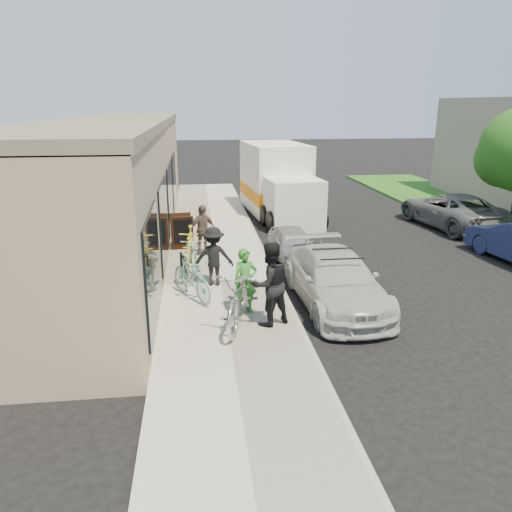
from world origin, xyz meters
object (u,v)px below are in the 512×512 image
tandem_bike (242,295)px  cruiser_bike_a (192,278)px  sandwich_board (182,232)px  sedan_white (335,280)px  moving_truck (278,184)px  cruiser_bike_c (190,247)px  bystander_b (202,230)px  far_car_gray (451,210)px  man_standing (269,284)px  sedan_silver (292,244)px  woman_rider (245,281)px  cruiser_bike_b (193,253)px  bike_rack (183,268)px  bystander_a (214,256)px

tandem_bike → cruiser_bike_a: tandem_bike is taller
sandwich_board → sedan_white: size_ratio=0.25×
moving_truck → cruiser_bike_c: size_ratio=3.40×
bystander_b → far_car_gray: bearing=-12.6°
tandem_bike → man_standing: (0.57, -0.12, 0.27)m
sedan_silver → far_car_gray: (7.08, 3.58, 0.16)m
woman_rider → cruiser_bike_c: 3.87m
sandwich_board → sedan_white: (3.76, -4.88, -0.08)m
sedan_white → cruiser_bike_a: bearing=170.6°
woman_rider → cruiser_bike_a: 1.57m
cruiser_bike_b → cruiser_bike_c: size_ratio=1.01×
man_standing → bystander_b: size_ratio=1.15×
sandwich_board → man_standing: size_ratio=0.62×
far_car_gray → tandem_bike: bearing=35.4°
tandem_bike → bystander_b: size_ratio=1.53×
far_car_gray → cruiser_bike_b: 11.18m
bike_rack → sandwich_board: 3.70m
bystander_a → cruiser_bike_a: bearing=62.9°
far_car_gray → cruiser_bike_c: far_car_gray is taller
bike_rack → sedan_white: bearing=-18.0°
bike_rack → woman_rider: woman_rider is taller
moving_truck → bystander_a: 9.52m
sedan_white → woman_rider: 2.32m
sedan_silver → cruiser_bike_a: 4.54m
sedan_silver → cruiser_bike_c: 3.23m
cruiser_bike_a → cruiser_bike_c: size_ratio=0.95×
tandem_bike → bystander_b: bystander_b is taller
tandem_bike → cruiser_bike_a: 1.88m
sandwich_board → cruiser_bike_a: 4.46m
sedan_silver → moving_truck: (0.62, 6.61, 0.84)m
tandem_bike → cruiser_bike_c: (-1.12, 4.21, -0.08)m
bystander_a → tandem_bike: bearing=106.1°
tandem_bike → man_standing: man_standing is taller
sedan_white → woman_rider: bearing=-168.2°
bike_rack → cruiser_bike_a: cruiser_bike_a is taller
far_car_gray → cruiser_bike_a: size_ratio=2.73×
bike_rack → cruiser_bike_c: (0.16, 1.91, 0.03)m
sandwich_board → bystander_a: bearing=-83.2°
far_car_gray → cruiser_bike_a: 12.30m
tandem_bike → moving_truck: bearing=93.9°
cruiser_bike_a → cruiser_bike_c: 2.67m
sandwich_board → moving_truck: bearing=45.8°
sandwich_board → man_standing: man_standing is taller
bike_rack → moving_truck: 9.99m
woman_rider → cruiser_bike_a: (-1.20, 1.00, -0.21)m
sedan_white → cruiser_bike_a: sedan_white is taller
man_standing → sedan_white: bearing=-170.4°
sedan_white → far_car_gray: far_car_gray is taller
woman_rider → cruiser_bike_c: bearing=98.3°
sedan_silver → woman_rider: 4.72m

